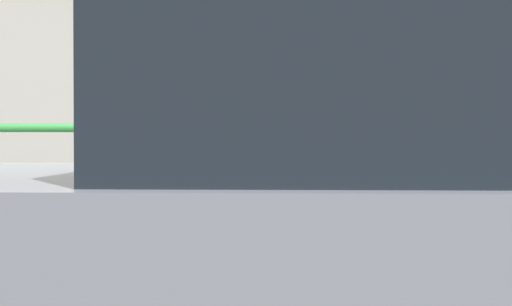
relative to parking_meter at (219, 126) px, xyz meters
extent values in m
cylinder|color=slate|center=(0.00, 0.00, -0.55)|extent=(0.07, 0.07, 1.13)
cylinder|color=#939699|center=(0.00, 0.00, 0.17)|extent=(0.17, 0.17, 0.32)
sphere|color=silver|center=(0.00, 0.00, 0.36)|extent=(0.16, 0.16, 0.16)
cube|color=black|center=(0.01, -0.09, 0.24)|extent=(0.09, 0.02, 0.07)
cube|color=green|center=(0.01, -0.09, 0.11)|extent=(0.10, 0.02, 0.09)
cylinder|color=slate|center=(0.68, 0.29, -0.69)|extent=(0.15, 0.15, 0.85)
cylinder|color=slate|center=(0.51, 0.19, -0.69)|extent=(0.15, 0.15, 0.85)
cube|color=beige|center=(0.60, 0.24, 0.05)|extent=(0.49, 0.41, 0.64)
sphere|color=beige|center=(0.60, 0.24, 0.48)|extent=(0.23, 0.23, 0.23)
cylinder|color=beige|center=(0.83, 0.38, 0.07)|extent=(0.09, 0.09, 0.60)
cylinder|color=beige|center=(0.44, -0.02, 0.14)|extent=(0.28, 0.40, 0.55)
cylinder|color=#2D7A38|center=(0.04, 1.68, 0.01)|extent=(24.00, 0.06, 0.06)
cylinder|color=#2D7A38|center=(0.04, 1.68, -0.50)|extent=(24.00, 0.05, 0.05)
cylinder|color=#2D7A38|center=(-0.88, 1.68, -0.55)|extent=(0.06, 0.06, 1.13)
cylinder|color=#2D7A38|center=(0.96, 1.68, -0.55)|extent=(0.06, 0.06, 1.13)
cube|color=gray|center=(0.04, 3.85, 0.51)|extent=(32.00, 0.50, 3.56)
camera|label=1|loc=(0.32, -4.16, -0.05)|focal=63.01mm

